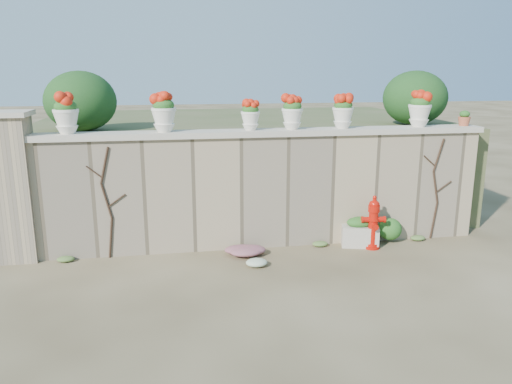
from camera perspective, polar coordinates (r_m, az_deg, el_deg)
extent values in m
plane|color=#493C24|center=(7.58, 3.31, -10.51)|extent=(80.00, 80.00, 0.00)
cube|color=#9D8868|center=(8.92, 0.81, 0.08)|extent=(8.00, 0.40, 2.00)
cube|color=beige|center=(8.73, 0.83, 6.79)|extent=(8.10, 0.52, 0.10)
cube|color=#9D8868|center=(9.10, -25.83, 0.25)|extent=(0.60, 0.60, 2.40)
cube|color=beige|center=(8.92, -26.67, 8.01)|extent=(0.72, 0.72, 0.08)
cube|color=#384C23|center=(12.01, -1.99, 3.66)|extent=(9.00, 6.00, 2.00)
ellipsoid|color=#143814|center=(9.87, -19.41, 9.75)|extent=(1.30, 1.30, 1.10)
ellipsoid|color=#143814|center=(10.94, 17.70, 10.21)|extent=(1.30, 1.30, 1.10)
cylinder|color=black|center=(8.81, -16.26, -5.06)|extent=(0.12, 0.04, 0.70)
cylinder|color=black|center=(8.63, -16.72, -0.98)|extent=(0.17, 0.04, 0.61)
cylinder|color=black|center=(8.51, -16.93, 2.93)|extent=(0.18, 0.04, 0.61)
cylinder|color=black|center=(8.62, -15.63, -0.94)|extent=(0.30, 0.02, 0.22)
cylinder|color=black|center=(8.55, -18.04, 2.22)|extent=(0.25, 0.02, 0.21)
cylinder|color=black|center=(9.99, 19.65, -3.09)|extent=(0.12, 0.04, 0.70)
cylinder|color=black|center=(9.82, 19.83, 0.53)|extent=(0.17, 0.04, 0.61)
cylinder|color=black|center=(9.71, 20.17, 3.98)|extent=(0.18, 0.04, 0.61)
cylinder|color=black|center=(9.90, 20.66, 0.57)|extent=(0.30, 0.02, 0.22)
cylinder|color=black|center=(9.65, 19.22, 3.39)|extent=(0.25, 0.02, 0.21)
cylinder|color=#BA1107|center=(9.25, 13.09, -6.11)|extent=(0.27, 0.27, 0.05)
cylinder|color=#BA1107|center=(9.13, 13.22, -3.95)|extent=(0.17, 0.17, 0.60)
cylinder|color=#BA1107|center=(9.09, 13.27, -3.07)|extent=(0.20, 0.20, 0.04)
cylinder|color=#BA1107|center=(9.03, 13.34, -1.83)|extent=(0.20, 0.20, 0.12)
ellipsoid|color=#BA1107|center=(9.01, 13.38, -1.23)|extent=(0.18, 0.18, 0.14)
cylinder|color=#BA1107|center=(8.99, 13.40, -0.76)|extent=(0.07, 0.07, 0.10)
cylinder|color=#BA1107|center=(9.05, 12.44, -3.09)|extent=(0.15, 0.11, 0.10)
cylinder|color=#BA1107|center=(9.13, 14.10, -3.05)|extent=(0.15, 0.11, 0.10)
cylinder|color=#BA1107|center=(9.02, 13.41, -3.86)|extent=(0.10, 0.11, 0.09)
cube|color=beige|center=(9.27, 11.76, -4.90)|extent=(0.72, 0.53, 0.38)
ellipsoid|color=#1E5119|center=(9.20, 11.83, -3.40)|extent=(0.56, 0.42, 0.19)
ellipsoid|color=#1E5119|center=(9.54, 15.22, -3.91)|extent=(0.62, 0.55, 0.58)
ellipsoid|color=#B82475|center=(8.63, -0.79, -6.61)|extent=(0.81, 0.54, 0.22)
ellipsoid|color=white|center=(8.19, 0.43, -7.95)|extent=(0.44, 0.36, 0.16)
ellipsoid|color=#1E5119|center=(8.70, -20.96, 9.12)|extent=(0.35, 0.35, 0.21)
ellipsoid|color=red|center=(8.69, -21.01, 9.70)|extent=(0.31, 0.31, 0.22)
ellipsoid|color=#1E5119|center=(8.54, -10.54, 9.75)|extent=(0.36, 0.36, 0.21)
ellipsoid|color=red|center=(8.53, -10.57, 10.35)|extent=(0.31, 0.31, 0.22)
ellipsoid|color=#1E5119|center=(8.65, -0.65, 9.43)|extent=(0.28, 0.28, 0.17)
ellipsoid|color=red|center=(8.65, -0.65, 9.89)|extent=(0.25, 0.25, 0.18)
ellipsoid|color=#1E5119|center=(8.80, 4.18, 9.76)|extent=(0.32, 0.32, 0.19)
ellipsoid|color=red|center=(8.79, 4.19, 10.28)|extent=(0.28, 0.28, 0.20)
ellipsoid|color=#1E5119|center=(9.06, 9.93, 9.75)|extent=(0.33, 0.33, 0.20)
ellipsoid|color=red|center=(9.06, 9.96, 10.27)|extent=(0.29, 0.29, 0.20)
ellipsoid|color=#1E5119|center=(9.64, 18.26, 9.72)|extent=(0.35, 0.35, 0.21)
ellipsoid|color=red|center=(9.64, 18.30, 10.25)|extent=(0.31, 0.31, 0.22)
ellipsoid|color=#1E5119|center=(10.11, 22.75, 8.16)|extent=(0.19, 0.19, 0.13)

